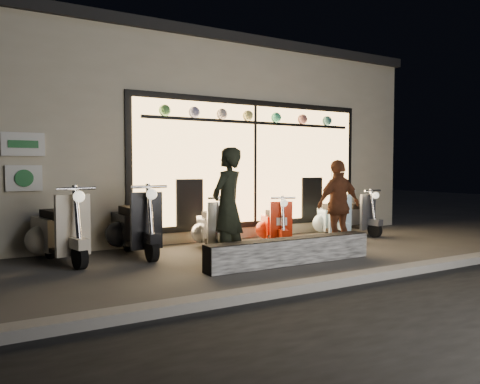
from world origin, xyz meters
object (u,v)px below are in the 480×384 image
object	(u,v)px
graffiti_barrier	(291,251)
woman	(339,205)
scooter_silver	(212,228)
scooter_red	(275,225)
man	(228,206)

from	to	relation	value
graffiti_barrier	woman	size ratio (longest dim) A/B	1.77
graffiti_barrier	scooter_silver	bearing A→B (deg)	102.20
scooter_red	graffiti_barrier	bearing A→B (deg)	-96.37
woman	scooter_silver	bearing A→B (deg)	-35.90
man	woman	bearing A→B (deg)	149.78
scooter_silver	scooter_red	distance (m)	1.27
graffiti_barrier	scooter_red	bearing A→B (deg)	62.86
graffiti_barrier	scooter_red	size ratio (longest dim) A/B	2.27
scooter_red	man	xyz separation A→B (m)	(-1.66, -1.14, 0.53)
scooter_red	man	distance (m)	2.08
graffiti_barrier	man	xyz separation A→B (m)	(-0.80, 0.55, 0.69)
scooter_silver	scooter_red	bearing A→B (deg)	4.90
graffiti_barrier	scooter_silver	size ratio (longest dim) A/B	2.16
graffiti_barrier	scooter_red	world-z (taller)	scooter_red
graffiti_barrier	woman	bearing A→B (deg)	21.26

